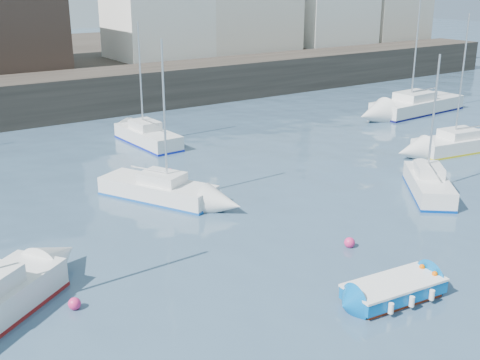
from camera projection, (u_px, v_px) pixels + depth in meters
water at (480, 346)px, 16.76m from camera, size 220.00×220.00×0.00m
quay_wall at (64, 96)px, 43.76m from camera, size 90.00×5.00×3.00m
land_strip at (3, 68)px, 57.92m from camera, size 90.00×32.00×2.80m
bldg_east_d at (156, 5)px, 52.79m from camera, size 11.14×11.14×8.95m
blue_dinghy at (394, 289)px, 19.05m from camera, size 3.44×1.91×0.63m
sailboat_b at (158, 189)px, 27.65m from camera, size 4.19×5.85×7.27m
sailboat_c at (429, 184)px, 28.28m from camera, size 4.33×4.79×6.47m
sailboat_d at (461, 143)px, 35.33m from camera, size 6.37×2.80×7.86m
sailboat_f at (148, 136)px, 36.71m from camera, size 2.09×5.67×7.26m
sailboat_g at (417, 105)px, 45.13m from camera, size 8.27×3.10×10.28m
buoy_near at (75, 309)px, 18.62m from camera, size 0.40×0.40×0.40m
buoy_mid at (349, 247)px, 22.86m from camera, size 0.41×0.41×0.41m
buoy_far at (170, 176)px, 31.04m from camera, size 0.40×0.40×0.40m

